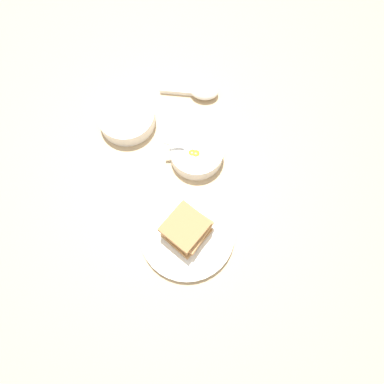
{
  "coord_description": "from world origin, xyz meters",
  "views": [
    {
      "loc": [
        -0.02,
        0.41,
        0.85
      ],
      "look_at": [
        -0.08,
        0.12,
        0.02
      ],
      "focal_mm": 35.0,
      "sensor_mm": 36.0,
      "label": 1
    }
  ],
  "objects_px": {
    "toast_plate": "(187,234)",
    "toast_sandwich": "(186,229)",
    "congee_bowl": "(127,117)",
    "egg_bowl": "(196,153)",
    "soup_spoon": "(200,91)"
  },
  "relations": [
    {
      "from": "toast_plate",
      "to": "toast_sandwich",
      "type": "xyz_separation_m",
      "value": [
        0.0,
        -0.0,
        0.04
      ]
    },
    {
      "from": "toast_sandwich",
      "to": "congee_bowl",
      "type": "relative_size",
      "value": 0.88
    },
    {
      "from": "egg_bowl",
      "to": "soup_spoon",
      "type": "relative_size",
      "value": 0.91
    },
    {
      "from": "toast_sandwich",
      "to": "egg_bowl",
      "type": "bearing_deg",
      "value": -107.76
    },
    {
      "from": "egg_bowl",
      "to": "toast_plate",
      "type": "relative_size",
      "value": 0.66
    },
    {
      "from": "soup_spoon",
      "to": "congee_bowl",
      "type": "bearing_deg",
      "value": 13.05
    },
    {
      "from": "soup_spoon",
      "to": "congee_bowl",
      "type": "xyz_separation_m",
      "value": [
        0.2,
        0.05,
        0.01
      ]
    },
    {
      "from": "egg_bowl",
      "to": "toast_plate",
      "type": "bearing_deg",
      "value": 72.7
    },
    {
      "from": "soup_spoon",
      "to": "congee_bowl",
      "type": "height_order",
      "value": "congee_bowl"
    },
    {
      "from": "toast_plate",
      "to": "soup_spoon",
      "type": "height_order",
      "value": "soup_spoon"
    },
    {
      "from": "soup_spoon",
      "to": "congee_bowl",
      "type": "relative_size",
      "value": 1.1
    },
    {
      "from": "toast_plate",
      "to": "toast_sandwich",
      "type": "distance_m",
      "value": 0.04
    },
    {
      "from": "egg_bowl",
      "to": "toast_sandwich",
      "type": "bearing_deg",
      "value": 72.24
    },
    {
      "from": "soup_spoon",
      "to": "congee_bowl",
      "type": "distance_m",
      "value": 0.21
    },
    {
      "from": "egg_bowl",
      "to": "congee_bowl",
      "type": "bearing_deg",
      "value": -40.0
    }
  ]
}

